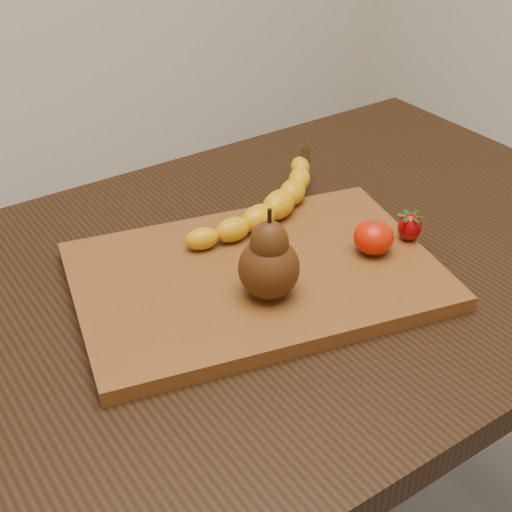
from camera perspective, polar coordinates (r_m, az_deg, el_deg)
table at (r=1.02m, az=3.69°, el=-4.23°), size 1.00×0.70×0.76m
cutting_board at (r=0.90m, az=-0.00°, el=-1.59°), size 0.51×0.40×0.02m
banana at (r=1.00m, az=1.83°, el=4.14°), size 0.26×0.15×0.04m
pear at (r=0.82m, az=1.05°, el=0.20°), size 0.08×0.08×0.11m
mandarin at (r=0.93m, az=9.39°, el=1.48°), size 0.06×0.06×0.04m
strawberry at (r=0.97m, az=12.20°, el=2.36°), size 0.04×0.04×0.04m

